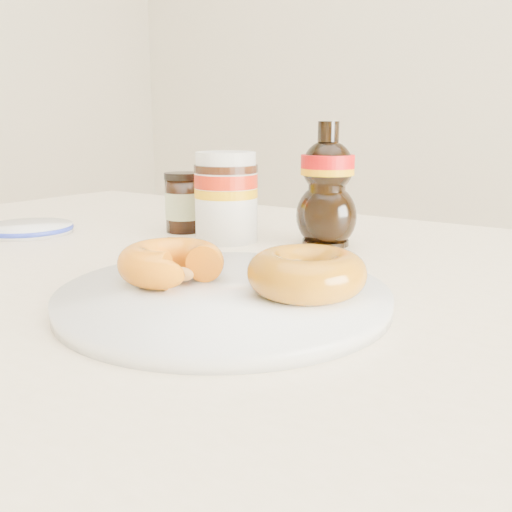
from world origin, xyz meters
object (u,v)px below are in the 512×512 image
Objects in this scene: donut_whole at (307,273)px; nutella_jar at (226,194)px; dining_table at (228,343)px; dark_jar at (183,203)px; syrup_bottle at (327,184)px; blue_rim_saucer at (28,228)px; plate at (224,296)px; donut_bitten at (171,262)px.

nutella_jar is (-0.24, 0.19, 0.03)m from donut_whole.
dark_jar is at bearing 142.65° from dining_table.
syrup_bottle reaches higher than dining_table.
donut_whole is at bearing -8.00° from blue_rim_saucer.
dark_jar reaches higher than plate.
plate is at bearing -155.60° from donut_whole.
dining_table is 0.15m from plate.
dark_jar is at bearing 137.50° from plate.
donut_whole is (0.07, 0.03, 0.03)m from plate.
syrup_bottle reaches higher than donut_whole.
donut_whole is at bearing -39.27° from nutella_jar.
plate is at bearing -53.57° from dining_table.
dark_jar reaches higher than donut_whole.
donut_whole is 0.31m from nutella_jar.
dark_jar reaches higher than donut_bitten.
donut_whole is 0.80× the size of blue_rim_saucer.
syrup_bottle is at bearing 83.57° from dining_table.
donut_bitten is at bearing -164.02° from donut_whole.
syrup_bottle is (0.02, 0.19, 0.16)m from dining_table.
dining_table is 0.22m from nutella_jar.
donut_whole is at bearing -32.67° from dark_jar.
blue_rim_saucer is (-0.51, 0.07, -0.03)m from donut_whole.
donut_bitten is at bearing -15.52° from blue_rim_saucer.
blue_rim_saucer is (-0.38, 0.01, 0.09)m from dining_table.
donut_bitten is 0.77× the size of blue_rim_saucer.
donut_whole is 0.52m from blue_rim_saucer.
donut_bitten reaches higher than plate.
blue_rim_saucer is at bearing 178.62° from dining_table.
syrup_bottle is (-0.05, 0.28, 0.07)m from plate.
syrup_bottle is at bearing 9.51° from dark_jar.
dining_table is 0.39m from blue_rim_saucer.
nutella_jar is 0.94× the size of blue_rim_saucer.
plate is 3.37× the size of dark_jar.
dining_table is 11.57× the size of nutella_jar.
donut_whole is (0.14, -0.06, 0.12)m from dining_table.
dark_jar is (-0.33, 0.21, 0.01)m from donut_whole.
donut_bitten is 0.33m from dark_jar.
syrup_bottle is 0.22m from dark_jar.
dining_table is 16.00× the size of dark_jar.
donut_bitten is 0.13m from donut_whole.
plate is (0.07, -0.09, 0.09)m from dining_table.
plate is 0.29m from nutella_jar.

